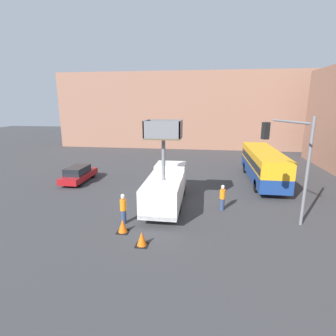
# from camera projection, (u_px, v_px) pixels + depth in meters

# --- Properties ---
(ground_plane) EXTENTS (120.00, 120.00, 0.00)m
(ground_plane) POSITION_uv_depth(u_px,v_px,m) (174.00, 203.00, 19.40)
(ground_plane) COLOR #38383A
(building_backdrop_far) EXTENTS (44.00, 10.00, 11.98)m
(building_backdrop_far) POSITION_uv_depth(u_px,v_px,m) (193.00, 110.00, 45.21)
(building_backdrop_far) COLOR #936651
(building_backdrop_far) RESTS_ON ground_plane
(utility_truck) EXTENTS (2.34, 7.45, 6.16)m
(utility_truck) POSITION_uv_depth(u_px,v_px,m) (166.00, 185.00, 18.73)
(utility_truck) COLOR white
(utility_truck) RESTS_ON ground_plane
(city_bus) EXTENTS (2.48, 10.35, 2.99)m
(city_bus) POSITION_uv_depth(u_px,v_px,m) (263.00, 163.00, 24.34)
(city_bus) COLOR navy
(city_bus) RESTS_ON ground_plane
(traffic_light_pole) EXTENTS (3.07, 2.82, 6.53)m
(traffic_light_pole) POSITION_uv_depth(u_px,v_px,m) (294.00, 155.00, 14.70)
(traffic_light_pole) COLOR slate
(traffic_light_pole) RESTS_ON ground_plane
(road_worker_near_truck) EXTENTS (0.38, 0.38, 1.91)m
(road_worker_near_truck) POSITION_uv_depth(u_px,v_px,m) (123.00, 209.00, 15.91)
(road_worker_near_truck) COLOR navy
(road_worker_near_truck) RESTS_ON ground_plane
(road_worker_directing) EXTENTS (0.38, 0.38, 1.80)m
(road_worker_directing) POSITION_uv_depth(u_px,v_px,m) (222.00, 198.00, 17.99)
(road_worker_directing) COLOR navy
(road_worker_directing) RESTS_ON ground_plane
(traffic_cone_near_truck) EXTENTS (0.66, 0.66, 0.76)m
(traffic_cone_near_truck) POSITION_uv_depth(u_px,v_px,m) (142.00, 239.00, 13.56)
(traffic_cone_near_truck) COLOR black
(traffic_cone_near_truck) RESTS_ON ground_plane
(traffic_cone_mid_road) EXTENTS (0.68, 0.68, 0.78)m
(traffic_cone_mid_road) POSITION_uv_depth(u_px,v_px,m) (123.00, 226.00, 14.96)
(traffic_cone_mid_road) COLOR black
(traffic_cone_mid_road) RESTS_ON ground_plane
(parked_car_curbside) EXTENTS (1.76, 4.65, 1.49)m
(parked_car_curbside) POSITION_uv_depth(u_px,v_px,m) (78.00, 174.00, 24.50)
(parked_car_curbside) COLOR maroon
(parked_car_curbside) RESTS_ON ground_plane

